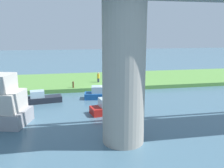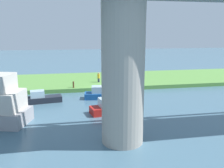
{
  "view_description": "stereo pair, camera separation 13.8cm",
  "coord_description": "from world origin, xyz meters",
  "views": [
    {
      "loc": [
        5.5,
        29.38,
        7.3
      ],
      "look_at": [
        0.79,
        5.0,
        2.0
      ],
      "focal_mm": 38.5,
      "sensor_mm": 36.0,
      "label": 1
    },
    {
      "loc": [
        5.37,
        29.4,
        7.3
      ],
      "look_at": [
        0.79,
        5.0,
        2.0
      ],
      "focal_mm": 38.5,
      "sensor_mm": 36.0,
      "label": 2
    }
  ],
  "objects": [
    {
      "name": "pontoon_yellow",
      "position": [
        8.22,
        3.68,
        0.47
      ],
      "size": [
        4.12,
        1.99,
        1.32
      ],
      "color": "#1E232D",
      "rests_on": "ground"
    },
    {
      "name": "person_on_bank",
      "position": [
        1.11,
        -3.5,
        1.2
      ],
      "size": [
        0.46,
        0.46,
        1.39
      ],
      "color": "#2D334C",
      "rests_on": "grassy_bank"
    },
    {
      "name": "mooring_post",
      "position": [
        4.7,
        -0.61,
        0.9
      ],
      "size": [
        0.2,
        0.2,
        0.8
      ],
      "primitive_type": "cylinder",
      "color": "brown",
      "rests_on": "grassy_bank"
    },
    {
      "name": "bridge_pylon",
      "position": [
        1.84,
        14.46,
        4.76
      ],
      "size": [
        2.8,
        2.8,
        9.52
      ],
      "primitive_type": "cylinder",
      "color": "#9E998E",
      "rests_on": "ground"
    },
    {
      "name": "skiff_small",
      "position": [
        1.41,
        8.38,
        0.52
      ],
      "size": [
        4.54,
        2.3,
        1.44
      ],
      "color": "red",
      "rests_on": "ground"
    },
    {
      "name": "motorboat_red",
      "position": [
        1.58,
        3.3,
        0.51
      ],
      "size": [
        4.44,
        2.06,
        1.42
      ],
      "color": "#195199",
      "rests_on": "ground"
    },
    {
      "name": "grassy_bank",
      "position": [
        0.0,
        -6.0,
        0.25
      ],
      "size": [
        80.0,
        12.0,
        0.5
      ],
      "primitive_type": "cube",
      "color": "#5B9342",
      "rests_on": "ground"
    },
    {
      "name": "ground_plane",
      "position": [
        0.0,
        0.0,
        0.0
      ],
      "size": [
        160.0,
        160.0,
        0.0
      ],
      "primitive_type": "plane",
      "color": "#476B7F"
    }
  ]
}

